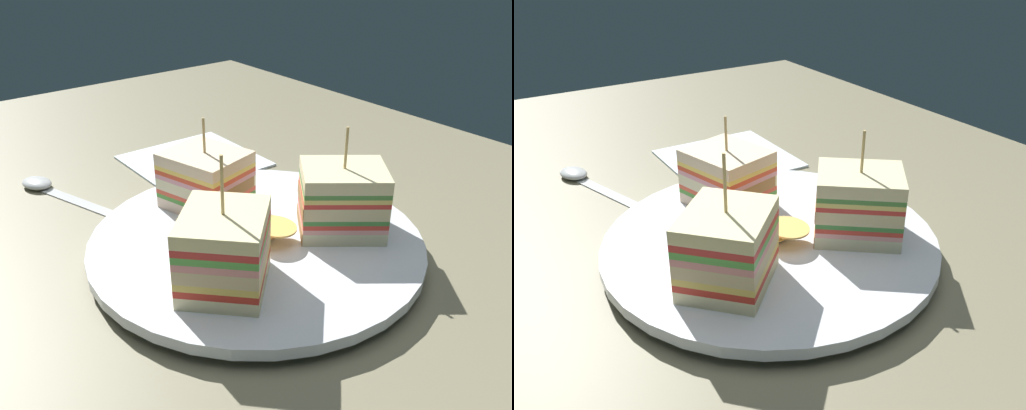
# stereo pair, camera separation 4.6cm
# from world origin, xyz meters

# --- Properties ---
(ground_plane) EXTENTS (1.19, 0.82, 0.02)m
(ground_plane) POSITION_xyz_m (0.00, 0.00, -0.01)
(ground_plane) COLOR #787157
(plate) EXTENTS (0.28, 0.28, 0.02)m
(plate) POSITION_xyz_m (0.00, 0.00, 0.01)
(plate) COLOR white
(plate) RESTS_ON ground_plane
(sandwich_wedge_0) EXTENTS (0.09, 0.09, 0.09)m
(sandwich_wedge_0) POSITION_xyz_m (0.04, 0.06, 0.05)
(sandwich_wedge_0) COLOR beige
(sandwich_wedge_0) RESTS_ON plate
(sandwich_wedge_1) EXTENTS (0.08, 0.08, 0.09)m
(sandwich_wedge_1) POSITION_xyz_m (-0.07, -0.00, 0.04)
(sandwich_wedge_1) COLOR beige
(sandwich_wedge_1) RESTS_ON plate
(sandwich_wedge_2) EXTENTS (0.09, 0.09, 0.10)m
(sandwich_wedge_2) POSITION_xyz_m (0.04, -0.06, 0.05)
(sandwich_wedge_2) COLOR beige
(sandwich_wedge_2) RESTS_ON plate
(chip_pile) EXTENTS (0.06, 0.06, 0.02)m
(chip_pile) POSITION_xyz_m (0.01, -0.00, 0.02)
(chip_pile) COLOR #F4CC7D
(chip_pile) RESTS_ON plate
(spoon) EXTENTS (0.15, 0.06, 0.01)m
(spoon) POSITION_xyz_m (-0.23, -0.09, 0.00)
(spoon) COLOR silver
(spoon) RESTS_ON ground_plane
(napkin) EXTENTS (0.14, 0.14, 0.01)m
(napkin) POSITION_xyz_m (-0.20, 0.07, 0.00)
(napkin) COLOR silver
(napkin) RESTS_ON ground_plane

